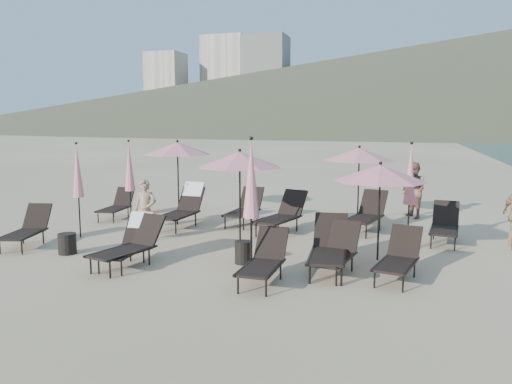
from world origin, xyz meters
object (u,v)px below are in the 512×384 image
(lounger_7, at_px, (183,207))
(lounger_10, at_px, (366,213))
(umbrella_closed_3, at_px, (77,171))
(beachgoer_a, at_px, (145,211))
(umbrella_closed_1, at_px, (410,175))
(lounger_0, at_px, (27,228))
(umbrella_closed_0, at_px, (251,180))
(beachgoer_b, at_px, (413,190))
(lounger_6, at_px, (117,205))
(lounger_12, at_px, (399,257))
(lounger_3, at_px, (264,259))
(lounger_8, at_px, (245,208))
(lounger_1, at_px, (129,241))
(side_table_1, at_px, (243,252))
(lounger_2, at_px, (130,244))
(umbrella_open_1, at_px, (380,173))
(lounger_9, at_px, (282,214))
(umbrella_open_3, at_px, (359,154))
(lounger_5, at_px, (336,251))
(umbrella_open_2, at_px, (177,148))
(lounger_4, at_px, (329,247))
(side_table_0, at_px, (67,244))
(umbrella_closed_2, at_px, (129,167))
(umbrella_open_0, at_px, (240,160))

(lounger_7, distance_m, lounger_10, 5.07)
(umbrella_closed_3, distance_m, beachgoer_a, 2.05)
(umbrella_closed_1, bearing_deg, lounger_0, -165.04)
(umbrella_closed_0, relative_size, beachgoer_b, 1.53)
(lounger_6, relative_size, lounger_12, 0.97)
(lounger_3, xyz_separation_m, lounger_8, (-2.04, 5.00, 0.04))
(lounger_1, relative_size, side_table_1, 3.45)
(lounger_0, distance_m, lounger_12, 8.46)
(lounger_0, bearing_deg, umbrella_closed_0, -20.80)
(lounger_2, height_order, lounger_3, lounger_2)
(beachgoer_b, bearing_deg, lounger_10, -60.13)
(lounger_10, distance_m, umbrella_open_1, 3.20)
(lounger_9, xyz_separation_m, umbrella_open_3, (1.78, 2.08, 1.50))
(lounger_10, bearing_deg, umbrella_open_3, 118.80)
(beachgoer_a, bearing_deg, lounger_2, -80.69)
(umbrella_closed_3, bearing_deg, lounger_12, -8.57)
(lounger_5, relative_size, umbrella_open_2, 0.71)
(lounger_4, distance_m, lounger_8, 5.02)
(lounger_4, height_order, lounger_9, lounger_9)
(lounger_12, bearing_deg, side_table_0, -166.31)
(lounger_2, distance_m, lounger_7, 4.01)
(umbrella_closed_0, xyz_separation_m, umbrella_closed_2, (-4.54, 3.24, -0.14))
(lounger_6, relative_size, umbrella_closed_0, 0.60)
(umbrella_open_2, bearing_deg, lounger_10, -10.16)
(lounger_12, bearing_deg, lounger_9, 144.05)
(lounger_2, distance_m, side_table_1, 2.31)
(lounger_8, relative_size, beachgoer_a, 1.16)
(lounger_10, distance_m, beachgoer_b, 2.70)
(umbrella_closed_2, xyz_separation_m, umbrella_closed_3, (-0.63, -1.40, -0.01))
(lounger_7, height_order, umbrella_open_0, umbrella_open_0)
(lounger_3, distance_m, umbrella_open_0, 3.63)
(umbrella_open_0, relative_size, beachgoer_a, 1.49)
(lounger_1, xyz_separation_m, lounger_9, (2.27, 3.91, 0.03))
(lounger_4, height_order, side_table_0, lounger_4)
(lounger_5, height_order, umbrella_open_2, umbrella_open_2)
(lounger_4, xyz_separation_m, lounger_12, (1.32, -0.09, -0.06))
(lounger_8, bearing_deg, umbrella_open_1, -33.17)
(side_table_0, height_order, beachgoer_a, beachgoer_a)
(lounger_0, relative_size, umbrella_open_1, 0.81)
(lounger_3, bearing_deg, lounger_9, 99.70)
(lounger_10, xyz_separation_m, umbrella_closed_3, (-6.92, -2.90, 1.20))
(lounger_0, relative_size, lounger_8, 0.96)
(lounger_5, distance_m, umbrella_closed_2, 6.69)
(lounger_0, bearing_deg, lounger_12, -14.22)
(lounger_8, distance_m, umbrella_open_2, 3.30)
(umbrella_closed_0, distance_m, umbrella_closed_3, 5.50)
(lounger_10, height_order, umbrella_closed_3, umbrella_closed_3)
(umbrella_closed_1, distance_m, umbrella_closed_3, 8.09)
(lounger_2, height_order, lounger_7, lounger_7)
(side_table_0, relative_size, beachgoer_a, 0.30)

